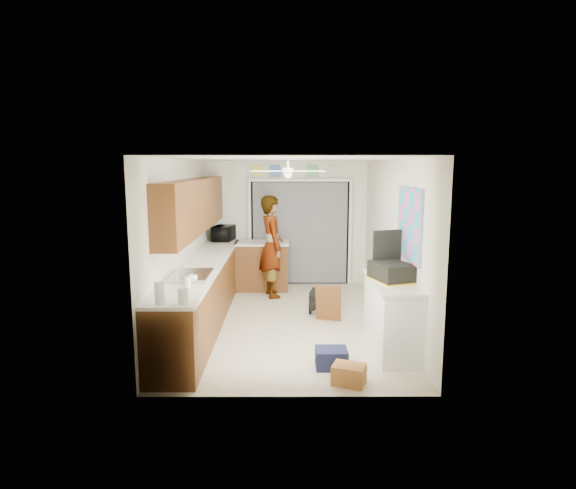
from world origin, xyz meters
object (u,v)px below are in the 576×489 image
object	(u,v)px
man	(272,246)
cup	(193,278)
dog	(315,300)
navy_crate	(331,358)
cardboard_box	(349,374)
suitcase	(391,272)
paper_towel_roll	(160,293)
microwave	(224,233)

from	to	relation	value
man	cup	bearing A→B (deg)	146.54
cup	dog	bearing A→B (deg)	45.90
navy_crate	man	distance (m)	3.44
man	cardboard_box	bearing A→B (deg)	179.83
cardboard_box	dog	xyz separation A→B (m)	(-0.21, 2.67, 0.10)
dog	cardboard_box	bearing A→B (deg)	-74.05
navy_crate	dog	world-z (taller)	dog
suitcase	cardboard_box	bearing A→B (deg)	-141.51
navy_crate	man	size ratio (longest dim) A/B	0.20
paper_towel_roll	cardboard_box	distance (m)	2.26
navy_crate	dog	size ratio (longest dim) A/B	0.71
cup	paper_towel_roll	world-z (taller)	paper_towel_roll
microwave	paper_towel_roll	bearing A→B (deg)	-172.60
man	dog	bearing A→B (deg)	-158.33
cup	dog	world-z (taller)	cup
cup	dog	size ratio (longest dim) A/B	0.21
suitcase	man	distance (m)	3.14
cardboard_box	microwave	bearing A→B (deg)	113.87
microwave	suitcase	xyz separation A→B (m)	(2.59, -3.37, -0.03)
microwave	suitcase	distance (m)	4.25
suitcase	man	world-z (taller)	man
dog	navy_crate	bearing A→B (deg)	-77.09
microwave	navy_crate	distance (m)	4.42
microwave	dog	xyz separation A→B (m)	(1.72, -1.70, -0.88)
man	suitcase	bearing A→B (deg)	-163.82
paper_towel_roll	suitcase	xyz separation A→B (m)	(2.70, 1.05, -0.00)
navy_crate	man	world-z (taller)	man
cup	cardboard_box	world-z (taller)	cup
navy_crate	dog	distance (m)	2.23
cardboard_box	navy_crate	size ratio (longest dim) A/B	0.93
cup	man	distance (m)	2.89
microwave	dog	distance (m)	2.57
suitcase	navy_crate	xyz separation A→B (m)	(-0.81, -0.55, -0.94)
paper_towel_roll	navy_crate	bearing A→B (deg)	14.62
cup	cardboard_box	size ratio (longest dim) A/B	0.32
cup	cardboard_box	distance (m)	2.28
microwave	man	distance (m)	1.20
cup	dog	xyz separation A→B (m)	(1.67, 1.73, -0.77)
cardboard_box	man	xyz separation A→B (m)	(-0.96, 3.69, 0.83)
microwave	dog	bearing A→B (deg)	-125.75
microwave	suitcase	bearing A→B (deg)	-133.65
microwave	man	size ratio (longest dim) A/B	0.28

